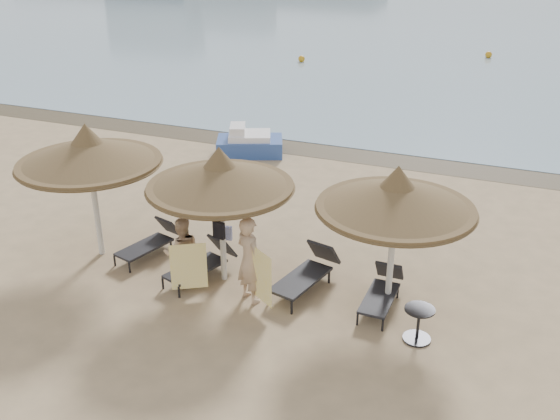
% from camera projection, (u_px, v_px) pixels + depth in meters
% --- Properties ---
extents(ground, '(160.00, 160.00, 0.00)m').
position_uv_depth(ground, '(233.00, 288.00, 13.84)').
color(ground, tan).
rests_on(ground, ground).
extents(wet_sand_strip, '(200.00, 1.60, 0.01)m').
position_uv_depth(wet_sand_strip, '(349.00, 154.00, 21.76)').
color(wet_sand_strip, '#473E2C').
rests_on(wet_sand_strip, ground).
extents(palapa_left, '(3.33, 3.33, 3.30)m').
position_uv_depth(palapa_left, '(88.00, 152.00, 14.17)').
color(palapa_left, silver).
rests_on(palapa_left, ground).
extents(palapa_center, '(3.20, 3.20, 3.17)m').
position_uv_depth(palapa_center, '(220.00, 176.00, 13.13)').
color(palapa_center, silver).
rests_on(palapa_center, ground).
extents(palapa_right, '(3.19, 3.19, 3.17)m').
position_uv_depth(palapa_right, '(396.00, 197.00, 12.15)').
color(palapa_right, silver).
rests_on(palapa_right, ground).
extents(lounger_far_left, '(1.03, 1.84, 0.78)m').
position_uv_depth(lounger_far_left, '(152.00, 241.00, 15.11)').
color(lounger_far_left, black).
rests_on(lounger_far_left, ground).
extents(lounger_near_left, '(1.16, 1.90, 0.81)m').
position_uv_depth(lounger_near_left, '(203.00, 262.00, 14.16)').
color(lounger_near_left, black).
rests_on(lounger_near_left, ground).
extents(lounger_near_right, '(1.10, 2.09, 0.89)m').
position_uv_depth(lounger_near_right, '(308.00, 271.00, 13.71)').
color(lounger_near_right, black).
rests_on(lounger_near_right, ground).
extents(lounger_far_right, '(0.61, 1.74, 0.77)m').
position_uv_depth(lounger_far_right, '(382.00, 290.00, 13.11)').
color(lounger_far_right, black).
rests_on(lounger_far_right, ground).
extents(side_table, '(0.59, 0.59, 0.71)m').
position_uv_depth(side_table, '(418.00, 325.00, 12.00)').
color(side_table, black).
rests_on(side_table, ground).
extents(person_left, '(1.05, 0.98, 1.92)m').
position_uv_depth(person_left, '(182.00, 248.00, 13.53)').
color(person_left, tan).
rests_on(person_left, ground).
extents(person_right, '(1.23, 1.08, 2.26)m').
position_uv_depth(person_right, '(249.00, 253.00, 12.95)').
color(person_right, tan).
rests_on(person_right, ground).
extents(towel_left, '(0.67, 0.41, 1.08)m').
position_uv_depth(towel_left, '(189.00, 267.00, 13.20)').
color(towel_left, yellow).
rests_on(towel_left, ground).
extents(towel_right, '(0.71, 0.48, 1.17)m').
position_uv_depth(towel_right, '(260.00, 275.00, 12.76)').
color(towel_right, yellow).
rests_on(towel_right, ground).
extents(bag_patterned, '(0.27, 0.14, 0.33)m').
position_uv_depth(bag_patterned, '(226.00, 233.00, 13.89)').
color(bag_patterned, silver).
rests_on(bag_patterned, ground).
extents(bag_dark, '(0.29, 0.14, 0.39)m').
position_uv_depth(bag_dark, '(219.00, 230.00, 13.50)').
color(bag_dark, black).
rests_on(bag_dark, ground).
extents(pedal_boat, '(2.58, 2.08, 1.04)m').
position_uv_depth(pedal_boat, '(249.00, 143.00, 21.62)').
color(pedal_boat, '#2E4D97').
rests_on(pedal_boat, ground).
extents(buoy_left, '(0.38, 0.38, 0.38)m').
position_uv_depth(buoy_left, '(302.00, 59.00, 35.79)').
color(buoy_left, orange).
rests_on(buoy_left, ground).
extents(buoy_mid, '(0.39, 0.39, 0.39)m').
position_uv_depth(buoy_mid, '(489.00, 55.00, 36.87)').
color(buoy_mid, orange).
rests_on(buoy_mid, ground).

